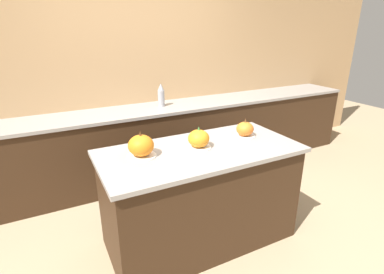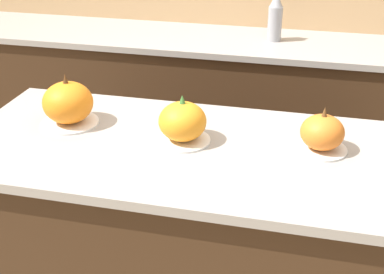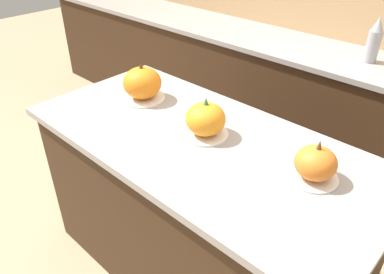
{
  "view_description": "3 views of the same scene",
  "coord_description": "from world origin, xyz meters",
  "px_view_note": "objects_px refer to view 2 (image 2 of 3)",
  "views": [
    {
      "loc": [
        -1.09,
        -1.96,
        1.82
      ],
      "look_at": [
        -0.06,
        0.04,
        0.98
      ],
      "focal_mm": 28.0,
      "sensor_mm": 36.0,
      "label": 1
    },
    {
      "loc": [
        0.45,
        -1.67,
        1.78
      ],
      "look_at": [
        0.05,
        -0.01,
        0.93
      ],
      "focal_mm": 50.0,
      "sensor_mm": 36.0,
      "label": 2
    },
    {
      "loc": [
        0.92,
        -1.03,
        1.77
      ],
      "look_at": [
        -0.0,
        -0.05,
        0.91
      ],
      "focal_mm": 35.0,
      "sensor_mm": 36.0,
      "label": 3
    }
  ],
  "objects_px": {
    "pumpkin_cake_left": "(68,104)",
    "pumpkin_cake_center": "(182,123)",
    "bottle_tall": "(275,17)",
    "pumpkin_cake_right": "(322,134)"
  },
  "relations": [
    {
      "from": "pumpkin_cake_left",
      "to": "pumpkin_cake_center",
      "type": "height_order",
      "value": "pumpkin_cake_left"
    },
    {
      "from": "pumpkin_cake_center",
      "to": "pumpkin_cake_right",
      "type": "bearing_deg",
      "value": 5.16
    },
    {
      "from": "pumpkin_cake_center",
      "to": "pumpkin_cake_left",
      "type": "bearing_deg",
      "value": 174.56
    },
    {
      "from": "pumpkin_cake_left",
      "to": "bottle_tall",
      "type": "height_order",
      "value": "bottle_tall"
    },
    {
      "from": "pumpkin_cake_left",
      "to": "pumpkin_cake_center",
      "type": "bearing_deg",
      "value": -5.44
    },
    {
      "from": "bottle_tall",
      "to": "pumpkin_cake_center",
      "type": "bearing_deg",
      "value": -98.79
    },
    {
      "from": "pumpkin_cake_center",
      "to": "bottle_tall",
      "type": "distance_m",
      "value": 1.34
    },
    {
      "from": "pumpkin_cake_center",
      "to": "bottle_tall",
      "type": "height_order",
      "value": "bottle_tall"
    },
    {
      "from": "pumpkin_cake_left",
      "to": "pumpkin_cake_right",
      "type": "bearing_deg",
      "value": 0.02
    },
    {
      "from": "pumpkin_cake_center",
      "to": "bottle_tall",
      "type": "bearing_deg",
      "value": 81.21
    }
  ]
}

